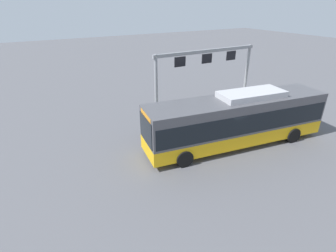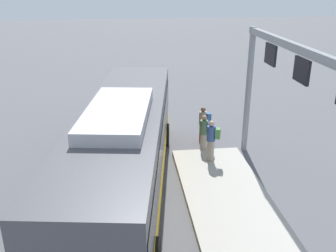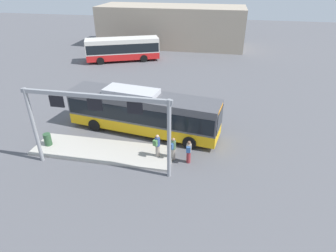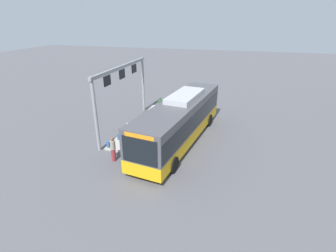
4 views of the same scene
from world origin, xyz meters
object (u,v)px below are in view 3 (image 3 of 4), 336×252
(bus_main, at_px, (143,111))
(person_waiting_near, at_px, (189,151))
(person_boarding, at_px, (173,148))
(bus_background_left, at_px, (123,48))
(trash_bin, at_px, (48,139))
(person_waiting_mid, at_px, (157,145))

(bus_main, relative_size, person_waiting_near, 7.22)
(person_boarding, relative_size, person_waiting_near, 1.00)
(bus_main, bearing_deg, bus_background_left, 121.71)
(person_waiting_near, bearing_deg, bus_main, 48.38)
(trash_bin, bearing_deg, bus_background_left, 94.86)
(bus_background_left, bearing_deg, person_waiting_mid, 91.54)
(bus_background_left, bearing_deg, bus_main, 90.59)
(bus_main, distance_m, person_waiting_near, 5.42)
(bus_background_left, distance_m, person_boarding, 24.64)
(bus_main, height_order, person_waiting_near, bus_main)
(person_boarding, bearing_deg, trash_bin, 115.04)
(person_boarding, distance_m, person_waiting_mid, 1.08)
(bus_main, relative_size, trash_bin, 13.39)
(bus_main, distance_m, trash_bin, 7.20)
(person_boarding, xyz_separation_m, trash_bin, (-9.14, -0.16, -0.28))
(bus_background_left, distance_m, person_waiting_near, 25.28)
(person_waiting_mid, relative_size, trash_bin, 1.86)
(person_boarding, distance_m, person_waiting_near, 1.09)
(bus_main, distance_m, person_waiting_mid, 3.95)
(person_boarding, distance_m, trash_bin, 9.15)
(bus_background_left, bearing_deg, person_waiting_near, 95.86)
(bus_main, height_order, bus_background_left, bus_main)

